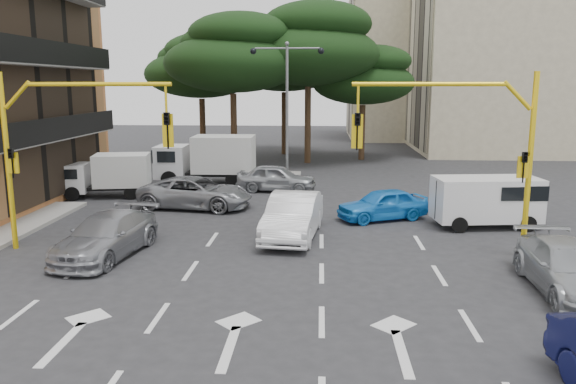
{
  "coord_description": "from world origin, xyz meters",
  "views": [
    {
      "loc": [
        1.92,
        -16.15,
        5.62
      ],
      "look_at": [
        0.72,
        4.56,
        1.6
      ],
      "focal_mm": 35.0,
      "sensor_mm": 36.0,
      "label": 1
    }
  ],
  "objects_px": {
    "signal_mast_left": "(58,137)",
    "van_white": "(486,202)",
    "signal_mast_right": "(474,139)",
    "box_truck_a": "(106,176)",
    "car_white_hatch": "(293,216)",
    "car_blue_compact": "(383,204)",
    "street_lamp_center": "(287,87)",
    "car_silver_parked": "(569,269)",
    "box_truck_b": "(206,160)",
    "car_silver_cross_b": "(276,178)",
    "car_silver_cross_a": "(196,193)",
    "car_silver_wagon": "(106,236)"
  },
  "relations": [
    {
      "from": "signal_mast_left",
      "to": "car_silver_cross_b",
      "type": "relative_size",
      "value": 1.44
    },
    {
      "from": "signal_mast_left",
      "to": "van_white",
      "type": "bearing_deg",
      "value": 14.68
    },
    {
      "from": "car_silver_cross_a",
      "to": "car_silver_parked",
      "type": "bearing_deg",
      "value": -119.7
    },
    {
      "from": "signal_mast_right",
      "to": "box_truck_a",
      "type": "height_order",
      "value": "signal_mast_right"
    },
    {
      "from": "car_blue_compact",
      "to": "box_truck_b",
      "type": "height_order",
      "value": "box_truck_b"
    },
    {
      "from": "street_lamp_center",
      "to": "car_silver_cross_b",
      "type": "height_order",
      "value": "street_lamp_center"
    },
    {
      "from": "car_silver_wagon",
      "to": "car_silver_cross_a",
      "type": "relative_size",
      "value": 0.93
    },
    {
      "from": "signal_mast_left",
      "to": "car_white_hatch",
      "type": "relative_size",
      "value": 1.22
    },
    {
      "from": "signal_mast_left",
      "to": "van_white",
      "type": "distance_m",
      "value": 16.08
    },
    {
      "from": "car_white_hatch",
      "to": "car_silver_cross_b",
      "type": "distance_m",
      "value": 9.12
    },
    {
      "from": "signal_mast_left",
      "to": "signal_mast_right",
      "type": "bearing_deg",
      "value": 0.0
    },
    {
      "from": "car_white_hatch",
      "to": "car_silver_cross_b",
      "type": "height_order",
      "value": "car_white_hatch"
    },
    {
      "from": "car_blue_compact",
      "to": "van_white",
      "type": "bearing_deg",
      "value": 53.03
    },
    {
      "from": "car_silver_parked",
      "to": "signal_mast_left",
      "type": "bearing_deg",
      "value": 169.81
    },
    {
      "from": "street_lamp_center",
      "to": "car_silver_cross_a",
      "type": "xyz_separation_m",
      "value": [
        -3.75,
        -7.28,
        -4.71
      ]
    },
    {
      "from": "van_white",
      "to": "box_truck_a",
      "type": "distance_m",
      "value": 17.98
    },
    {
      "from": "car_white_hatch",
      "to": "car_blue_compact",
      "type": "relative_size",
      "value": 1.28
    },
    {
      "from": "car_silver_cross_b",
      "to": "box_truck_a",
      "type": "bearing_deg",
      "value": 110.51
    },
    {
      "from": "signal_mast_right",
      "to": "box_truck_b",
      "type": "bearing_deg",
      "value": 131.15
    },
    {
      "from": "car_white_hatch",
      "to": "box_truck_a",
      "type": "bearing_deg",
      "value": 150.54
    },
    {
      "from": "car_blue_compact",
      "to": "car_silver_cross_a",
      "type": "bearing_deg",
      "value": -125.13
    },
    {
      "from": "car_white_hatch",
      "to": "box_truck_b",
      "type": "height_order",
      "value": "box_truck_b"
    },
    {
      "from": "signal_mast_right",
      "to": "car_white_hatch",
      "type": "distance_m",
      "value": 6.92
    },
    {
      "from": "car_silver_parked",
      "to": "box_truck_a",
      "type": "relative_size",
      "value": 1.07
    },
    {
      "from": "car_silver_wagon",
      "to": "box_truck_b",
      "type": "xyz_separation_m",
      "value": [
        0.6,
        13.61,
        0.68
      ]
    },
    {
      "from": "signal_mast_right",
      "to": "car_silver_cross_a",
      "type": "relative_size",
      "value": 1.17
    },
    {
      "from": "car_silver_wagon",
      "to": "van_white",
      "type": "height_order",
      "value": "van_white"
    },
    {
      "from": "box_truck_a",
      "to": "box_truck_b",
      "type": "xyz_separation_m",
      "value": [
        4.28,
        3.96,
        0.29
      ]
    },
    {
      "from": "car_silver_wagon",
      "to": "car_silver_cross_b",
      "type": "distance_m",
      "value": 12.59
    },
    {
      "from": "car_blue_compact",
      "to": "box_truck_b",
      "type": "xyz_separation_m",
      "value": [
        -9.05,
        7.96,
        0.72
      ]
    },
    {
      "from": "signal_mast_left",
      "to": "car_silver_cross_a",
      "type": "distance_m",
      "value": 8.04
    },
    {
      "from": "signal_mast_left",
      "to": "car_white_hatch",
      "type": "xyz_separation_m",
      "value": [
        7.74,
        1.99,
        -3.08
      ]
    },
    {
      "from": "car_silver_cross_a",
      "to": "car_blue_compact",
      "type": "bearing_deg",
      "value": -93.13
    },
    {
      "from": "car_silver_wagon",
      "to": "box_truck_b",
      "type": "bearing_deg",
      "value": 96.33
    },
    {
      "from": "car_white_hatch",
      "to": "box_truck_a",
      "type": "height_order",
      "value": "box_truck_a"
    },
    {
      "from": "car_silver_parked",
      "to": "van_white",
      "type": "bearing_deg",
      "value": 92.97
    },
    {
      "from": "car_silver_cross_b",
      "to": "car_silver_parked",
      "type": "xyz_separation_m",
      "value": [
        9.09,
        -14.18,
        -0.03
      ]
    },
    {
      "from": "car_white_hatch",
      "to": "box_truck_b",
      "type": "distance_m",
      "value": 12.24
    },
    {
      "from": "car_blue_compact",
      "to": "box_truck_a",
      "type": "distance_m",
      "value": 13.92
    },
    {
      "from": "car_silver_parked",
      "to": "van_white",
      "type": "relative_size",
      "value": 1.16
    },
    {
      "from": "street_lamp_center",
      "to": "signal_mast_left",
      "type": "bearing_deg",
      "value": -115.91
    },
    {
      "from": "signal_mast_left",
      "to": "car_silver_parked",
      "type": "distance_m",
      "value": 16.15
    },
    {
      "from": "car_blue_compact",
      "to": "box_truck_a",
      "type": "bearing_deg",
      "value": -129.92
    },
    {
      "from": "signal_mast_left",
      "to": "box_truck_a",
      "type": "relative_size",
      "value": 1.37
    },
    {
      "from": "signal_mast_left",
      "to": "street_lamp_center",
      "type": "xyz_separation_m",
      "value": [
        6.8,
        14.01,
        1.54
      ]
    },
    {
      "from": "signal_mast_right",
      "to": "car_blue_compact",
      "type": "distance_m",
      "value": 6.35
    },
    {
      "from": "car_blue_compact",
      "to": "street_lamp_center",
      "type": "bearing_deg",
      "value": -176.47
    },
    {
      "from": "car_silver_wagon",
      "to": "box_truck_a",
      "type": "relative_size",
      "value": 1.09
    },
    {
      "from": "signal_mast_right",
      "to": "car_blue_compact",
      "type": "xyz_separation_m",
      "value": [
        -2.26,
        4.98,
        -3.23
      ]
    },
    {
      "from": "car_white_hatch",
      "to": "car_silver_wagon",
      "type": "height_order",
      "value": "car_white_hatch"
    }
  ]
}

